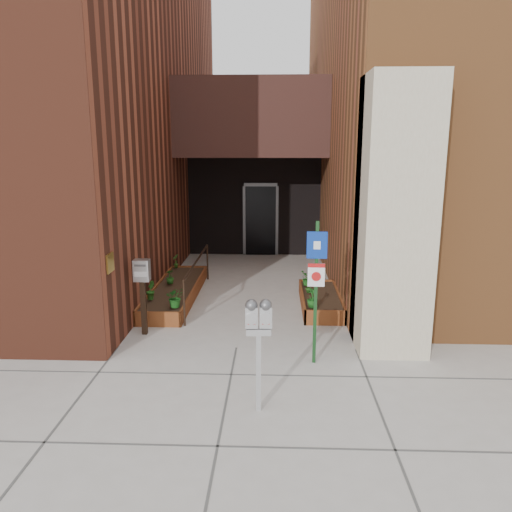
# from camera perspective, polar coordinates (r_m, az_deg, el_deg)

# --- Properties ---
(ground) EXTENTS (80.00, 80.00, 0.00)m
(ground) POSITION_cam_1_polar(r_m,az_deg,el_deg) (8.53, -2.27, -10.44)
(ground) COLOR #9E9991
(ground) RESTS_ON ground
(architecture) EXTENTS (20.00, 14.60, 10.00)m
(architecture) POSITION_cam_1_polar(r_m,az_deg,el_deg) (14.82, -1.04, 19.03)
(architecture) COLOR #612B1B
(architecture) RESTS_ON ground
(planter_left) EXTENTS (0.90, 3.60, 0.30)m
(planter_left) POSITION_cam_1_polar(r_m,az_deg,el_deg) (11.21, -9.15, -4.13)
(planter_left) COLOR brown
(planter_left) RESTS_ON ground
(planter_right) EXTENTS (0.80, 2.20, 0.30)m
(planter_right) POSITION_cam_1_polar(r_m,az_deg,el_deg) (10.56, 7.37, -5.13)
(planter_right) COLOR brown
(planter_right) RESTS_ON ground
(handrail) EXTENTS (0.04, 3.34, 0.90)m
(handrail) POSITION_cam_1_polar(r_m,az_deg,el_deg) (10.91, -6.74, -1.18)
(handrail) COLOR black
(handrail) RESTS_ON ground
(parking_meter) EXTENTS (0.34, 0.17, 1.49)m
(parking_meter) POSITION_cam_1_polar(r_m,az_deg,el_deg) (6.24, 0.29, -7.92)
(parking_meter) COLOR #B2B3B5
(parking_meter) RESTS_ON ground
(sign_post) EXTENTS (0.31, 0.08, 2.24)m
(sign_post) POSITION_cam_1_polar(r_m,az_deg,el_deg) (7.58, 6.89, -2.49)
(sign_post) COLOR #153918
(sign_post) RESTS_ON ground
(payment_dropbox) EXTENTS (0.28, 0.21, 1.37)m
(payment_dropbox) POSITION_cam_1_polar(r_m,az_deg,el_deg) (9.02, -12.86, -2.78)
(payment_dropbox) COLOR black
(payment_dropbox) RESTS_ON ground
(shrub_left_a) EXTENTS (0.45, 0.45, 0.39)m
(shrub_left_a) POSITION_cam_1_polar(r_m,az_deg,el_deg) (9.64, -9.19, -4.67)
(shrub_left_a) COLOR #174E16
(shrub_left_a) RESTS_ON planter_left
(shrub_left_b) EXTENTS (0.24, 0.24, 0.37)m
(shrub_left_b) POSITION_cam_1_polar(r_m,az_deg,el_deg) (10.22, -11.98, -3.85)
(shrub_left_b) COLOR #25631C
(shrub_left_b) RESTS_ON planter_left
(shrub_left_c) EXTENTS (0.25, 0.25, 0.32)m
(shrub_left_c) POSITION_cam_1_polar(r_m,az_deg,el_deg) (11.26, -9.81, -2.35)
(shrub_left_c) COLOR #1E5217
(shrub_left_c) RESTS_ON planter_left
(shrub_left_d) EXTENTS (0.24, 0.24, 0.35)m
(shrub_left_d) POSITION_cam_1_polar(r_m,az_deg,el_deg) (12.68, -9.16, -0.56)
(shrub_left_d) COLOR #2D601B
(shrub_left_d) RESTS_ON planter_left
(shrub_right_a) EXTENTS (0.28, 0.28, 0.36)m
(shrub_right_a) POSITION_cam_1_polar(r_m,az_deg,el_deg) (9.58, 6.46, -4.79)
(shrub_right_a) COLOR #174E16
(shrub_right_a) RESTS_ON planter_right
(shrub_right_b) EXTENTS (0.25, 0.25, 0.37)m
(shrub_right_b) POSITION_cam_1_polar(r_m,az_deg,el_deg) (10.48, 6.04, -3.24)
(shrub_right_b) COLOR #205117
(shrub_right_b) RESTS_ON planter_right
(shrub_right_c) EXTENTS (0.35, 0.35, 0.33)m
(shrub_right_c) POSITION_cam_1_polar(r_m,az_deg,el_deg) (11.01, 5.86, -2.56)
(shrub_right_c) COLOR #1C5C1A
(shrub_right_c) RESTS_ON planter_right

